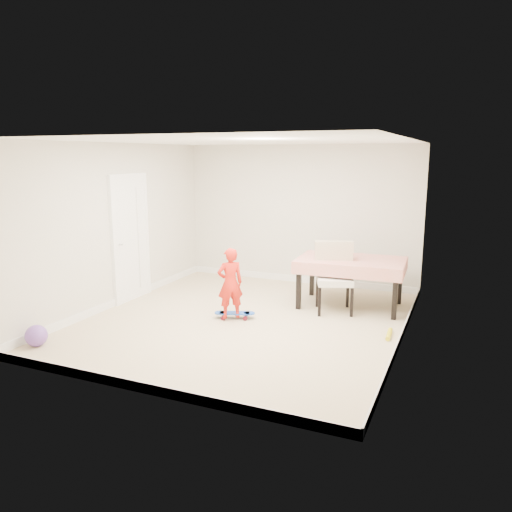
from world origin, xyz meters
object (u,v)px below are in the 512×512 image
at_px(child, 230,285).
at_px(dining_chair, 335,278).
at_px(dining_table, 350,283).
at_px(skateboard, 235,315).
at_px(balloon, 36,336).

bearing_deg(child, dining_chair, 176.02).
bearing_deg(dining_table, skateboard, -140.97).
height_order(skateboard, child, child).
bearing_deg(dining_chair, skateboard, -164.90).
distance_m(dining_chair, child, 1.64).
relative_size(dining_chair, child, 1.03).
bearing_deg(child, dining_table, -178.30).
xyz_separation_m(dining_table, child, (-1.48, -1.37, 0.13)).
xyz_separation_m(dining_table, dining_chair, (-0.17, -0.38, 0.15)).
distance_m(dining_chair, skateboard, 1.65).
xyz_separation_m(child, balloon, (-1.83, -1.92, -0.39)).
relative_size(skateboard, balloon, 2.17).
height_order(dining_table, balloon, dining_table).
xyz_separation_m(dining_chair, skateboard, (-1.28, -0.91, -0.50)).
xyz_separation_m(skateboard, balloon, (-1.86, -2.00, 0.09)).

